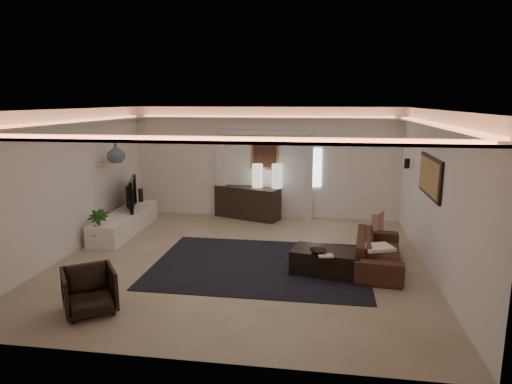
# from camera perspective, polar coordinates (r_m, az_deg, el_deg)

# --- Properties ---
(floor) EXTENTS (7.00, 7.00, 0.00)m
(floor) POSITION_cam_1_polar(r_m,az_deg,el_deg) (8.93, -1.87, -8.61)
(floor) COLOR tan
(floor) RESTS_ON ground
(ceiling) EXTENTS (7.00, 7.00, 0.00)m
(ceiling) POSITION_cam_1_polar(r_m,az_deg,el_deg) (8.39, -2.00, 10.33)
(ceiling) COLOR white
(ceiling) RESTS_ON ground
(wall_back) EXTENTS (7.00, 0.00, 7.00)m
(wall_back) POSITION_cam_1_polar(r_m,az_deg,el_deg) (11.96, 1.14, 3.70)
(wall_back) COLOR white
(wall_back) RESTS_ON ground
(wall_front) EXTENTS (7.00, 0.00, 7.00)m
(wall_front) POSITION_cam_1_polar(r_m,az_deg,el_deg) (5.25, -8.99, -6.62)
(wall_front) COLOR white
(wall_front) RESTS_ON ground
(wall_left) EXTENTS (0.00, 7.00, 7.00)m
(wall_left) POSITION_cam_1_polar(r_m,az_deg,el_deg) (9.80, -22.49, 1.10)
(wall_left) COLOR white
(wall_left) RESTS_ON ground
(wall_right) EXTENTS (0.00, 7.00, 7.00)m
(wall_right) POSITION_cam_1_polar(r_m,az_deg,el_deg) (8.63, 21.58, -0.14)
(wall_right) COLOR white
(wall_right) RESTS_ON ground
(cove_soffit) EXTENTS (7.00, 7.00, 0.04)m
(cove_soffit) POSITION_cam_1_polar(r_m,az_deg,el_deg) (8.40, -1.99, 8.42)
(cove_soffit) COLOR silver
(cove_soffit) RESTS_ON ceiling
(daylight_slit) EXTENTS (0.25, 0.03, 1.00)m
(daylight_slit) POSITION_cam_1_polar(r_m,az_deg,el_deg) (11.85, 7.62, 3.05)
(daylight_slit) COLOR white
(daylight_slit) RESTS_ON wall_back
(area_rug) EXTENTS (4.00, 3.00, 0.01)m
(area_rug) POSITION_cam_1_polar(r_m,az_deg,el_deg) (8.68, 0.52, -9.16)
(area_rug) COLOR black
(area_rug) RESTS_ON ground
(pilaster_left) EXTENTS (0.22, 0.20, 2.20)m
(pilaster_left) POSITION_cam_1_polar(r_m,az_deg,el_deg) (12.11, -4.33, 2.10)
(pilaster_left) COLOR silver
(pilaster_left) RESTS_ON ground
(pilaster_right) EXTENTS (0.22, 0.20, 2.20)m
(pilaster_right) POSITION_cam_1_polar(r_m,az_deg,el_deg) (11.82, 6.61, 1.82)
(pilaster_right) COLOR silver
(pilaster_right) RESTS_ON ground
(alcove_header) EXTENTS (2.52, 0.20, 0.12)m
(alcove_header) POSITION_cam_1_polar(r_m,az_deg,el_deg) (11.78, 1.10, 7.50)
(alcove_header) COLOR silver
(alcove_header) RESTS_ON wall_back
(painting_frame) EXTENTS (0.74, 0.04, 0.74)m
(painting_frame) POSITION_cam_1_polar(r_m,az_deg,el_deg) (11.90, 1.13, 4.64)
(painting_frame) COLOR tan
(painting_frame) RESTS_ON wall_back
(painting_canvas) EXTENTS (0.62, 0.02, 0.62)m
(painting_canvas) POSITION_cam_1_polar(r_m,az_deg,el_deg) (11.88, 1.11, 4.63)
(painting_canvas) COLOR #4C2D1E
(painting_canvas) RESTS_ON wall_back
(art_panel_frame) EXTENTS (0.04, 1.64, 0.74)m
(art_panel_frame) POSITION_cam_1_polar(r_m,az_deg,el_deg) (8.86, 21.09, 1.84)
(art_panel_frame) COLOR black
(art_panel_frame) RESTS_ON wall_right
(art_panel_gold) EXTENTS (0.02, 1.50, 0.62)m
(art_panel_gold) POSITION_cam_1_polar(r_m,az_deg,el_deg) (8.86, 20.93, 1.84)
(art_panel_gold) COLOR tan
(art_panel_gold) RESTS_ON wall_right
(wall_sconce) EXTENTS (0.12, 0.12, 0.22)m
(wall_sconce) POSITION_cam_1_polar(r_m,az_deg,el_deg) (10.70, 18.48, 3.44)
(wall_sconce) COLOR black
(wall_sconce) RESTS_ON wall_right
(wall_niche) EXTENTS (0.10, 0.55, 0.04)m
(wall_niche) POSITION_cam_1_polar(r_m,az_deg,el_deg) (10.95, -18.56, 3.45)
(wall_niche) COLOR silver
(wall_niche) RESTS_ON wall_left
(console) EXTENTS (1.82, 1.12, 0.87)m
(console) POSITION_cam_1_polar(r_m,az_deg,el_deg) (11.96, -1.08, -1.40)
(console) COLOR black
(console) RESTS_ON ground
(lamp_left) EXTENTS (0.35, 0.35, 0.61)m
(lamp_left) POSITION_cam_1_polar(r_m,az_deg,el_deg) (11.79, 0.17, 1.83)
(lamp_left) COLOR white
(lamp_left) RESTS_ON console
(lamp_right) EXTENTS (0.32, 0.32, 0.62)m
(lamp_right) POSITION_cam_1_polar(r_m,az_deg,el_deg) (11.72, 2.68, 1.76)
(lamp_right) COLOR silver
(lamp_right) RESTS_ON console
(media_ledge) EXTENTS (0.75, 2.68, 0.50)m
(media_ledge) POSITION_cam_1_polar(r_m,az_deg,el_deg) (11.17, -16.16, -3.73)
(media_ledge) COLOR white
(media_ledge) RESTS_ON ground
(tv) EXTENTS (1.29, 0.60, 0.75)m
(tv) POSITION_cam_1_polar(r_m,az_deg,el_deg) (11.39, -15.89, -0.31)
(tv) COLOR black
(tv) RESTS_ON media_ledge
(figurine) EXTENTS (0.13, 0.13, 0.34)m
(figurine) POSITION_cam_1_polar(r_m,az_deg,el_deg) (12.14, -14.31, -0.42)
(figurine) COLOR black
(figurine) RESTS_ON media_ledge
(ginger_jar) EXTENTS (0.50, 0.50, 0.44)m
(ginger_jar) POSITION_cam_1_polar(r_m,az_deg,el_deg) (10.81, -17.22, 4.71)
(ginger_jar) COLOR slate
(ginger_jar) RESTS_ON wall_niche
(plant) EXTENTS (0.51, 0.51, 0.79)m
(plant) POSITION_cam_1_polar(r_m,az_deg,el_deg) (10.19, -19.21, -4.37)
(plant) COLOR #204B12
(plant) RESTS_ON ground
(sofa) EXTENTS (2.14, 1.01, 0.60)m
(sofa) POSITION_cam_1_polar(r_m,az_deg,el_deg) (8.81, 15.18, -7.22)
(sofa) COLOR #3A241C
(sofa) RESTS_ON ground
(throw_blanket) EXTENTS (0.62, 0.57, 0.05)m
(throw_blanket) POSITION_cam_1_polar(r_m,az_deg,el_deg) (8.22, 15.07, -6.76)
(throw_blanket) COLOR #F2E3C7
(throw_blanket) RESTS_ON sofa
(throw_pillow) EXTENTS (0.30, 0.46, 0.44)m
(throw_pillow) POSITION_cam_1_polar(r_m,az_deg,el_deg) (9.88, 15.06, -3.68)
(throw_pillow) COLOR tan
(throw_pillow) RESTS_ON sofa
(coffee_table) EXTENTS (1.36, 0.92, 0.46)m
(coffee_table) POSITION_cam_1_polar(r_m,az_deg,el_deg) (8.34, 8.95, -8.74)
(coffee_table) COLOR #2C231C
(coffee_table) RESTS_ON ground
(bowl) EXTENTS (0.34, 0.34, 0.08)m
(bowl) POSITION_cam_1_polar(r_m,az_deg,el_deg) (8.06, 7.82, -7.59)
(bowl) COLOR black
(bowl) RESTS_ON coffee_table
(magazine) EXTENTS (0.28, 0.22, 0.03)m
(magazine) POSITION_cam_1_polar(r_m,az_deg,el_deg) (7.94, 8.75, -8.09)
(magazine) COLOR beige
(magazine) RESTS_ON coffee_table
(armchair) EXTENTS (1.01, 1.01, 0.67)m
(armchair) POSITION_cam_1_polar(r_m,az_deg,el_deg) (7.20, -20.24, -11.57)
(armchair) COLOR #372E23
(armchair) RESTS_ON ground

